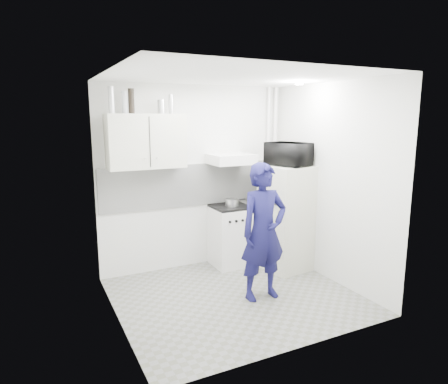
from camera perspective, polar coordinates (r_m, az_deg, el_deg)
name	(u,v)px	position (r m, az deg, el deg)	size (l,w,h in m)	color
floor	(235,296)	(5.05, 1.64, -14.67)	(2.80, 2.80, 0.00)	slate
ceiling	(237,76)	(4.58, 1.82, 16.19)	(2.80, 2.80, 0.00)	white
wall_back	(195,178)	(5.76, -4.14, 2.07)	(2.80, 2.80, 0.00)	silver
wall_left	(114,203)	(4.18, -15.47, -1.58)	(2.60, 2.60, 0.00)	silver
wall_right	(330,183)	(5.43, 14.87, 1.21)	(2.60, 2.60, 0.00)	silver
person	(264,232)	(4.77, 5.67, -5.68)	(0.60, 0.39, 1.64)	#121140
stove	(230,236)	(5.91, 0.92, -6.34)	(0.54, 0.54, 0.86)	white
fridge	(287,218)	(5.76, 8.96, -3.66)	(0.62, 0.62, 1.49)	beige
stove_top	(230,207)	(5.80, 0.93, -2.12)	(0.52, 0.52, 0.03)	black
saucepan	(232,202)	(5.76, 1.15, -1.50)	(0.19, 0.19, 0.10)	silver
microwave	(289,154)	(5.61, 9.23, 5.37)	(0.39, 0.58, 0.32)	black
bottle_a	(111,100)	(5.20, -15.80, 12.53)	(0.08, 0.08, 0.33)	silver
bottle_b	(125,102)	(5.23, -14.02, 12.32)	(0.07, 0.07, 0.27)	#B2B7BC
bottle_c	(131,101)	(5.25, -13.11, 12.54)	(0.07, 0.07, 0.31)	black
canister_b	(161,107)	(5.35, -8.97, 11.94)	(0.09, 0.09, 0.18)	silver
bottle_e	(171,104)	(5.39, -7.60, 12.34)	(0.06, 0.06, 0.25)	silver
upper_cabinet	(146,141)	(5.29, -11.08, 7.13)	(1.00, 0.35, 0.70)	beige
range_hood	(231,159)	(5.69, 1.00, 4.72)	(0.60, 0.50, 0.14)	white
backsplash	(196,185)	(5.76, -4.07, 1.06)	(2.74, 0.03, 0.60)	white
pipe_a	(274,173)	(6.29, 7.18, 2.74)	(0.05, 0.05, 2.60)	white
pipe_b	(268,173)	(6.23, 6.25, 2.68)	(0.04, 0.04, 2.60)	white
ceiling_spot_fixture	(299,84)	(5.28, 10.69, 14.96)	(0.10, 0.10, 0.02)	white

